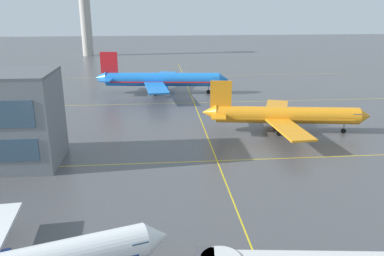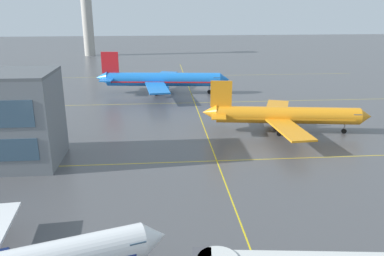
# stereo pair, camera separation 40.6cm
# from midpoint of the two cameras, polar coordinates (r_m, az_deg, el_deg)

# --- Properties ---
(airliner_second_row) EXTENTS (33.90, 28.97, 10.54)m
(airliner_second_row) POSITION_cam_midpoint_polar(r_m,az_deg,el_deg) (80.84, 13.57, 1.79)
(airliner_second_row) COLOR orange
(airliner_second_row) RESTS_ON ground
(airliner_third_row) EXTENTS (38.69, 33.18, 12.02)m
(airliner_third_row) POSITION_cam_midpoint_polar(r_m,az_deg,el_deg) (113.70, -4.35, 7.08)
(airliner_third_row) COLOR blue
(airliner_third_row) RESTS_ON ground
(taxiway_markings) EXTENTS (124.72, 175.76, 0.01)m
(taxiway_markings) POSITION_cam_midpoint_polar(r_m,az_deg,el_deg) (84.29, 1.79, 0.40)
(taxiway_markings) COLOR yellow
(taxiway_markings) RESTS_ON ground
(control_tower) EXTENTS (8.82, 8.82, 40.99)m
(control_tower) POSITION_cam_midpoint_polar(r_m,az_deg,el_deg) (203.55, -15.15, 16.82)
(control_tower) COLOR #ADA89E
(control_tower) RESTS_ON ground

